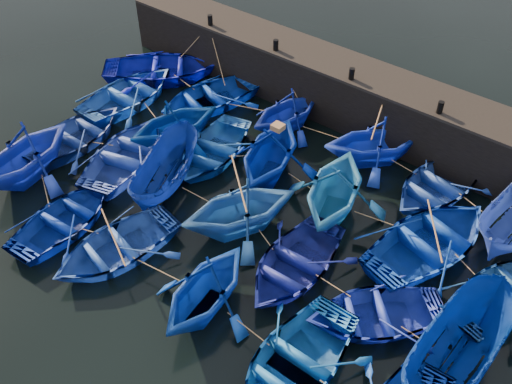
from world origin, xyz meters
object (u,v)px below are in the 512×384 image
Objects in this scene: boat_0 at (162,68)px; boat_13 at (76,135)px; wooden_crate at (278,127)px; boat_8 at (212,149)px; boat_20 at (24,153)px.

boat_13 is (1.06, -6.15, -0.09)m from boat_0.
boat_0 is 9.72m from wooden_crate.
wooden_crate is at bearing -0.39° from boat_8.
boat_8 is at bearing -152.34° from boat_13.
wooden_crate reaches higher than boat_0.
wooden_crate is at bearing -147.51° from boat_0.
wooden_crate reaches higher than boat_8.
wooden_crate is at bearing -157.54° from boat_13.
boat_8 is at bearing -159.04° from boat_0.
boat_8 is (6.32, -3.20, -0.10)m from boat_0.
boat_13 is at bearing 147.55° from boat_0.
boat_13 is 2.70m from boat_20.
boat_13 is at bearing -155.87° from wooden_crate.
wooden_crate is (7.87, 6.23, 1.32)m from boat_20.
boat_8 is at bearing -166.58° from wooden_crate.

